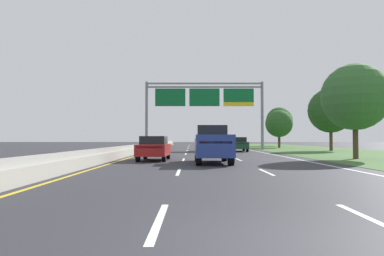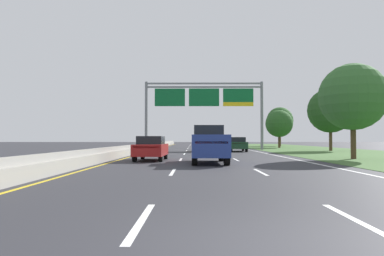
{
  "view_description": "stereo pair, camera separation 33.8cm",
  "coord_description": "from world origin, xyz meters",
  "px_view_note": "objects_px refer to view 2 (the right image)",
  "views": [
    {
      "loc": [
        -1.28,
        -4.74,
        1.41
      ],
      "look_at": [
        -1.14,
        28.06,
        2.38
      ],
      "focal_mm": 33.76,
      "sensor_mm": 36.0,
      "label": 1
    },
    {
      "loc": [
        -0.94,
        -4.73,
        1.41
      ],
      "look_at": [
        -1.14,
        28.06,
        2.38
      ],
      "focal_mm": 33.76,
      "sensor_mm": 36.0,
      "label": 2
    }
  ],
  "objects_px": {
    "overhead_sign_gantry": "(204,101)",
    "car_black_right_lane_sedan": "(222,142)",
    "roadside_tree_distant": "(280,120)",
    "roadside_tree_near": "(353,97)",
    "car_red_left_lane_sedan": "(151,148)",
    "car_gold_centre_lane_sedan": "(204,144)",
    "car_darkgreen_right_lane_sedan": "(237,144)",
    "roadside_tree_mid": "(330,110)",
    "roadside_tree_far": "(279,124)",
    "pickup_truck_blue": "(209,144)"
  },
  "relations": [
    {
      "from": "car_black_right_lane_sedan",
      "to": "roadside_tree_mid",
      "type": "height_order",
      "value": "roadside_tree_mid"
    },
    {
      "from": "car_red_left_lane_sedan",
      "to": "roadside_tree_far",
      "type": "xyz_separation_m",
      "value": [
        15.7,
        31.29,
        2.87
      ]
    },
    {
      "from": "pickup_truck_blue",
      "to": "roadside_tree_far",
      "type": "bearing_deg",
      "value": -20.01
    },
    {
      "from": "car_red_left_lane_sedan",
      "to": "roadside_tree_distant",
      "type": "relative_size",
      "value": 0.62
    },
    {
      "from": "overhead_sign_gantry",
      "to": "car_gold_centre_lane_sedan",
      "type": "bearing_deg",
      "value": -91.85
    },
    {
      "from": "car_red_left_lane_sedan",
      "to": "car_black_right_lane_sedan",
      "type": "bearing_deg",
      "value": -10.67
    },
    {
      "from": "pickup_truck_blue",
      "to": "roadside_tree_distant",
      "type": "distance_m",
      "value": 48.22
    },
    {
      "from": "roadside_tree_mid",
      "to": "roadside_tree_near",
      "type": "bearing_deg",
      "value": -105.85
    },
    {
      "from": "overhead_sign_gantry",
      "to": "roadside_tree_distant",
      "type": "height_order",
      "value": "overhead_sign_gantry"
    },
    {
      "from": "car_darkgreen_right_lane_sedan",
      "to": "car_black_right_lane_sedan",
      "type": "xyz_separation_m",
      "value": [
        -0.19,
        18.32,
        0.0
      ]
    },
    {
      "from": "car_black_right_lane_sedan",
      "to": "roadside_tree_near",
      "type": "distance_m",
      "value": 33.85
    },
    {
      "from": "car_darkgreen_right_lane_sedan",
      "to": "pickup_truck_blue",
      "type": "bearing_deg",
      "value": 169.08
    },
    {
      "from": "car_gold_centre_lane_sedan",
      "to": "roadside_tree_mid",
      "type": "bearing_deg",
      "value": -82.81
    },
    {
      "from": "roadside_tree_mid",
      "to": "car_gold_centre_lane_sedan",
      "type": "bearing_deg",
      "value": -172.84
    },
    {
      "from": "overhead_sign_gantry",
      "to": "roadside_tree_near",
      "type": "height_order",
      "value": "overhead_sign_gantry"
    },
    {
      "from": "car_red_left_lane_sedan",
      "to": "car_gold_centre_lane_sedan",
      "type": "distance_m",
      "value": 16.63
    },
    {
      "from": "pickup_truck_blue",
      "to": "car_darkgreen_right_lane_sedan",
      "type": "relative_size",
      "value": 1.22
    },
    {
      "from": "overhead_sign_gantry",
      "to": "car_gold_centre_lane_sedan",
      "type": "relative_size",
      "value": 3.42
    },
    {
      "from": "car_gold_centre_lane_sedan",
      "to": "roadside_tree_near",
      "type": "distance_m",
      "value": 18.11
    },
    {
      "from": "car_gold_centre_lane_sedan",
      "to": "roadside_tree_distant",
      "type": "bearing_deg",
      "value": -28.69
    },
    {
      "from": "overhead_sign_gantry",
      "to": "car_darkgreen_right_lane_sedan",
      "type": "xyz_separation_m",
      "value": [
        3.49,
        -6.03,
        -5.38
      ]
    },
    {
      "from": "car_gold_centre_lane_sedan",
      "to": "roadside_tree_near",
      "type": "bearing_deg",
      "value": -146.08
    },
    {
      "from": "car_darkgreen_right_lane_sedan",
      "to": "roadside_tree_distant",
      "type": "height_order",
      "value": "roadside_tree_distant"
    },
    {
      "from": "car_red_left_lane_sedan",
      "to": "car_gold_centre_lane_sedan",
      "type": "relative_size",
      "value": 1.01
    },
    {
      "from": "car_gold_centre_lane_sedan",
      "to": "roadside_tree_mid",
      "type": "distance_m",
      "value": 15.22
    },
    {
      "from": "roadside_tree_near",
      "to": "roadside_tree_distant",
      "type": "height_order",
      "value": "roadside_tree_distant"
    },
    {
      "from": "car_darkgreen_right_lane_sedan",
      "to": "roadside_tree_near",
      "type": "bearing_deg",
      "value": -156.3
    },
    {
      "from": "car_gold_centre_lane_sedan",
      "to": "roadside_tree_distant",
      "type": "height_order",
      "value": "roadside_tree_distant"
    },
    {
      "from": "pickup_truck_blue",
      "to": "car_red_left_lane_sedan",
      "type": "xyz_separation_m",
      "value": [
        -3.66,
        2.53,
        -0.26
      ]
    },
    {
      "from": "roadside_tree_near",
      "to": "roadside_tree_mid",
      "type": "relative_size",
      "value": 0.91
    },
    {
      "from": "roadside_tree_near",
      "to": "roadside_tree_distant",
      "type": "bearing_deg",
      "value": 83.32
    },
    {
      "from": "roadside_tree_distant",
      "to": "car_darkgreen_right_lane_sedan",
      "type": "bearing_deg",
      "value": -112.36
    },
    {
      "from": "roadside_tree_near",
      "to": "car_red_left_lane_sedan",
      "type": "bearing_deg",
      "value": -174.1
    },
    {
      "from": "roadside_tree_near",
      "to": "roadside_tree_mid",
      "type": "xyz_separation_m",
      "value": [
        4.71,
        16.59,
        0.36
      ]
    },
    {
      "from": "car_black_right_lane_sedan",
      "to": "car_red_left_lane_sedan",
      "type": "xyz_separation_m",
      "value": [
        -7.34,
        -34.48,
        0.0
      ]
    },
    {
      "from": "roadside_tree_mid",
      "to": "roadside_tree_distant",
      "type": "bearing_deg",
      "value": 89.6
    },
    {
      "from": "car_black_right_lane_sedan",
      "to": "roadside_tree_far",
      "type": "height_order",
      "value": "roadside_tree_far"
    },
    {
      "from": "car_darkgreen_right_lane_sedan",
      "to": "car_red_left_lane_sedan",
      "type": "xyz_separation_m",
      "value": [
        -7.54,
        -16.15,
        0.0
      ]
    },
    {
      "from": "pickup_truck_blue",
      "to": "roadside_tree_distant",
      "type": "height_order",
      "value": "roadside_tree_distant"
    },
    {
      "from": "pickup_truck_blue",
      "to": "car_gold_centre_lane_sedan",
      "type": "bearing_deg",
      "value": -1.0
    },
    {
      "from": "roadside_tree_distant",
      "to": "pickup_truck_blue",
      "type": "bearing_deg",
      "value": -108.16
    },
    {
      "from": "car_darkgreen_right_lane_sedan",
      "to": "roadside_tree_near",
      "type": "height_order",
      "value": "roadside_tree_near"
    },
    {
      "from": "car_red_left_lane_sedan",
      "to": "roadside_tree_near",
      "type": "height_order",
      "value": "roadside_tree_near"
    },
    {
      "from": "car_black_right_lane_sedan",
      "to": "car_red_left_lane_sedan",
      "type": "distance_m",
      "value": 35.25
    },
    {
      "from": "car_black_right_lane_sedan",
      "to": "roadside_tree_near",
      "type": "height_order",
      "value": "roadside_tree_near"
    },
    {
      "from": "roadside_tree_far",
      "to": "roadside_tree_mid",
      "type": "bearing_deg",
      "value": -78.24
    },
    {
      "from": "car_gold_centre_lane_sedan",
      "to": "roadside_tree_far",
      "type": "bearing_deg",
      "value": -38.06
    },
    {
      "from": "overhead_sign_gantry",
      "to": "car_black_right_lane_sedan",
      "type": "distance_m",
      "value": 13.82
    },
    {
      "from": "roadside_tree_far",
      "to": "roadside_tree_distant",
      "type": "relative_size",
      "value": 0.8
    },
    {
      "from": "roadside_tree_mid",
      "to": "pickup_truck_blue",
      "type": "bearing_deg",
      "value": -125.79
    }
  ]
}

